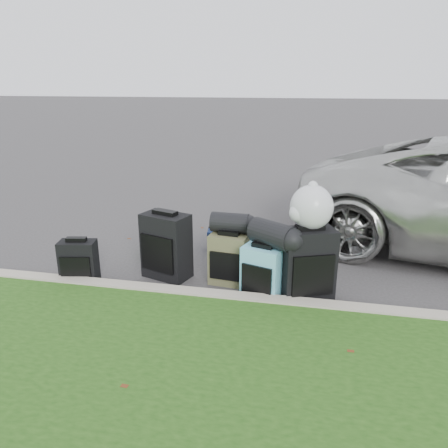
% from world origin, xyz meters
% --- Properties ---
extents(ground, '(120.00, 120.00, 0.00)m').
position_xyz_m(ground, '(0.00, 0.00, 0.00)').
color(ground, '#383535').
rests_on(ground, ground).
extents(curb, '(120.00, 0.18, 0.15)m').
position_xyz_m(curb, '(0.00, -1.00, 0.07)').
color(curb, '#9E937F').
rests_on(curb, ground).
extents(suitcase_small_black, '(0.47, 0.32, 0.54)m').
position_xyz_m(suitcase_small_black, '(-1.70, -0.79, 0.27)').
color(suitcase_small_black, black).
rests_on(suitcase_small_black, ground).
extents(suitcase_large_black_left, '(0.65, 0.51, 0.82)m').
position_xyz_m(suitcase_large_black_left, '(-0.71, -0.39, 0.41)').
color(suitcase_large_black_left, black).
rests_on(suitcase_large_black_left, ground).
extents(suitcase_olive, '(0.48, 0.33, 0.62)m').
position_xyz_m(suitcase_olive, '(0.09, -0.42, 0.31)').
color(suitcase_olive, '#414127').
rests_on(suitcase_olive, ground).
extents(suitcase_teal, '(0.49, 0.38, 0.62)m').
position_xyz_m(suitcase_teal, '(0.53, -0.74, 0.31)').
color(suitcase_teal, teal).
rests_on(suitcase_teal, ground).
extents(suitcase_large_black_right, '(0.65, 0.52, 0.84)m').
position_xyz_m(suitcase_large_black_right, '(1.03, -0.67, 0.42)').
color(suitcase_large_black_right, black).
rests_on(suitcase_large_black_right, ground).
extents(tote_green, '(0.33, 0.30, 0.30)m').
position_xyz_m(tote_green, '(-1.13, 0.29, 0.15)').
color(tote_green, '#186F1D').
rests_on(tote_green, ground).
extents(tote_navy, '(0.31, 0.26, 0.31)m').
position_xyz_m(tote_navy, '(-0.28, 0.62, 0.15)').
color(tote_navy, '#15254B').
rests_on(tote_navy, ground).
extents(duffel_left, '(0.46, 0.26, 0.24)m').
position_xyz_m(duffel_left, '(0.08, -0.31, 0.74)').
color(duffel_left, black).
rests_on(duffel_left, suitcase_olive).
extents(duffel_right, '(0.59, 0.53, 0.29)m').
position_xyz_m(duffel_right, '(0.63, -0.68, 0.76)').
color(duffel_right, black).
rests_on(duffel_right, suitcase_teal).
extents(trash_bag, '(0.47, 0.47, 0.47)m').
position_xyz_m(trash_bag, '(1.03, -0.62, 1.08)').
color(trash_bag, silver).
rests_on(trash_bag, suitcase_large_black_right).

